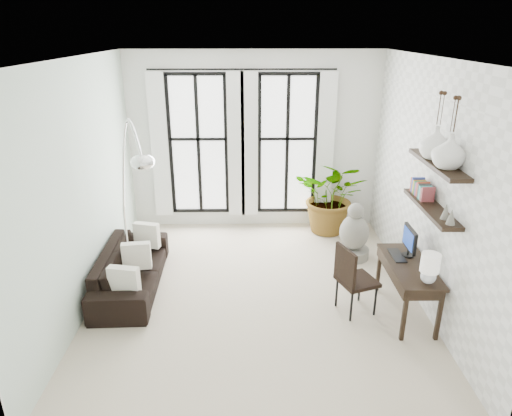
{
  "coord_description": "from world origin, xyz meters",
  "views": [
    {
      "loc": [
        -0.09,
        -5.59,
        3.53
      ],
      "look_at": [
        0.0,
        0.3,
        1.2
      ],
      "focal_mm": 32.0,
      "sensor_mm": 36.0,
      "label": 1
    }
  ],
  "objects_px": {
    "sofa": "(131,269)",
    "arc_lamp": "(131,168)",
    "plant": "(332,196)",
    "desk": "(411,269)",
    "buddha": "(354,235)",
    "desk_chair": "(352,276)"
  },
  "relations": [
    {
      "from": "sofa",
      "to": "plant",
      "type": "distance_m",
      "value": 3.76
    },
    {
      "from": "desk",
      "to": "desk_chair",
      "type": "height_order",
      "value": "desk"
    },
    {
      "from": "plant",
      "to": "arc_lamp",
      "type": "relative_size",
      "value": 0.57
    },
    {
      "from": "desk",
      "to": "buddha",
      "type": "bearing_deg",
      "value": 101.71
    },
    {
      "from": "buddha",
      "to": "desk",
      "type": "bearing_deg",
      "value": -78.29
    },
    {
      "from": "buddha",
      "to": "plant",
      "type": "bearing_deg",
      "value": 100.61
    },
    {
      "from": "sofa",
      "to": "arc_lamp",
      "type": "bearing_deg",
      "value": -34.82
    },
    {
      "from": "sofa",
      "to": "plant",
      "type": "relative_size",
      "value": 1.45
    },
    {
      "from": "sofa",
      "to": "desk_chair",
      "type": "height_order",
      "value": "desk_chair"
    },
    {
      "from": "plant",
      "to": "desk_chair",
      "type": "bearing_deg",
      "value": -93.98
    },
    {
      "from": "plant",
      "to": "desk",
      "type": "distance_m",
      "value": 2.73
    },
    {
      "from": "plant",
      "to": "arc_lamp",
      "type": "height_order",
      "value": "arc_lamp"
    },
    {
      "from": "desk",
      "to": "arc_lamp",
      "type": "xyz_separation_m",
      "value": [
        -3.64,
        0.95,
        1.06
      ]
    },
    {
      "from": "buddha",
      "to": "sofa",
      "type": "bearing_deg",
      "value": -165.69
    },
    {
      "from": "desk",
      "to": "sofa",
      "type": "bearing_deg",
      "value": 168.27
    },
    {
      "from": "plant",
      "to": "desk",
      "type": "height_order",
      "value": "plant"
    },
    {
      "from": "sofa",
      "to": "desk_chair",
      "type": "relative_size",
      "value": 2.11
    },
    {
      "from": "plant",
      "to": "desk",
      "type": "bearing_deg",
      "value": -78.71
    },
    {
      "from": "sofa",
      "to": "buddha",
      "type": "distance_m",
      "value": 3.52
    },
    {
      "from": "sofa",
      "to": "desk_chair",
      "type": "distance_m",
      "value": 3.12
    },
    {
      "from": "desk",
      "to": "plant",
      "type": "bearing_deg",
      "value": 101.29
    },
    {
      "from": "plant",
      "to": "buddha",
      "type": "height_order",
      "value": "plant"
    }
  ]
}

